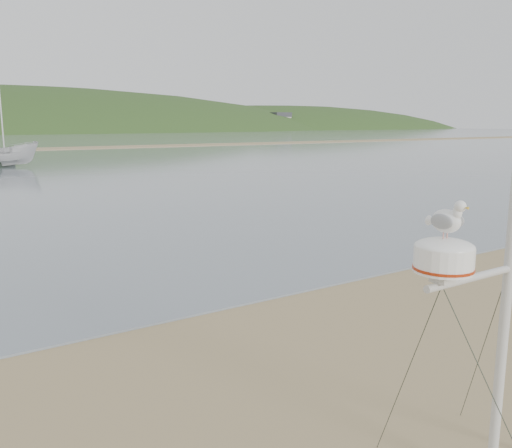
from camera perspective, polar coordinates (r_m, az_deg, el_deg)
mast_rig at (r=5.58m, az=24.34°, el=-14.86°), size 2.00×2.13×4.51m
boat_white at (r=45.64m, az=-25.09°, el=8.55°), size 1.97×1.92×5.02m
sailboat_dark_mid at (r=48.16m, az=-25.18°, el=5.92°), size 4.23×6.36×6.32m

